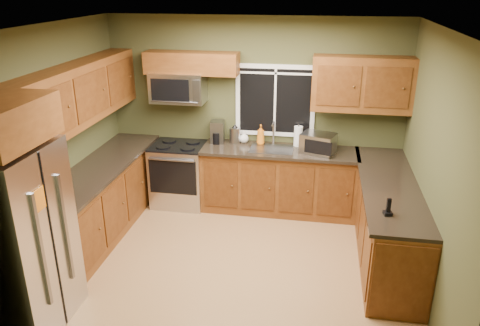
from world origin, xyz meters
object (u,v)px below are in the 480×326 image
(refrigerator, at_px, (18,241))
(coffee_maker, at_px, (217,132))
(toaster_oven, at_px, (318,143))
(paper_towel_roll, at_px, (298,136))
(kettle, at_px, (235,134))
(soap_bottle_c, at_px, (244,137))
(soap_bottle_a, at_px, (261,135))
(range, at_px, (180,174))
(microwave, at_px, (178,87))
(cordless_phone, at_px, (388,210))

(refrigerator, height_order, coffee_maker, refrigerator)
(toaster_oven, bearing_deg, paper_towel_roll, 138.33)
(kettle, distance_m, soap_bottle_c, 0.14)
(soap_bottle_a, bearing_deg, soap_bottle_c, 172.62)
(refrigerator, xyz_separation_m, kettle, (1.49, 2.95, 0.17))
(refrigerator, xyz_separation_m, toaster_oven, (2.67, 2.73, 0.18))
(kettle, xyz_separation_m, paper_towel_roll, (0.90, 0.03, 0.01))
(kettle, bearing_deg, paper_towel_roll, 1.91)
(toaster_oven, bearing_deg, refrigerator, -134.40)
(coffee_maker, xyz_separation_m, kettle, (0.26, 0.01, -0.02))
(range, xyz_separation_m, paper_towel_roll, (1.70, 0.21, 0.61))
(kettle, xyz_separation_m, soap_bottle_c, (0.12, 0.04, -0.04))
(paper_towel_roll, bearing_deg, toaster_oven, -41.67)
(microwave, height_order, soap_bottle_c, microwave)
(paper_towel_roll, bearing_deg, soap_bottle_a, -177.57)
(paper_towel_roll, xyz_separation_m, cordless_phone, (1.01, -1.95, -0.09))
(refrigerator, height_order, soap_bottle_a, refrigerator)
(microwave, relative_size, coffee_maker, 2.42)
(kettle, height_order, paper_towel_roll, paper_towel_roll)
(coffee_maker, relative_size, paper_towel_roll, 1.00)
(microwave, distance_m, cordless_phone, 3.38)
(refrigerator, height_order, kettle, refrigerator)
(refrigerator, relative_size, soap_bottle_a, 6.28)
(microwave, bearing_deg, kettle, 3.17)
(microwave, relative_size, soap_bottle_a, 2.65)
(kettle, bearing_deg, toaster_oven, -10.61)
(refrigerator, distance_m, cordless_phone, 3.55)
(cordless_phone, bearing_deg, range, 147.31)
(paper_towel_roll, distance_m, soap_bottle_a, 0.53)
(soap_bottle_c, relative_size, cordless_phone, 0.94)
(refrigerator, distance_m, toaster_oven, 3.82)
(toaster_oven, distance_m, kettle, 1.21)
(refrigerator, relative_size, soap_bottle_c, 10.52)
(soap_bottle_a, bearing_deg, refrigerator, -122.15)
(coffee_maker, bearing_deg, paper_towel_roll, 2.06)
(paper_towel_roll, relative_size, soap_bottle_a, 1.10)
(kettle, height_order, soap_bottle_c, kettle)
(kettle, xyz_separation_m, soap_bottle_a, (0.37, 0.01, 0.01))
(range, height_order, paper_towel_roll, paper_towel_roll)
(refrigerator, height_order, cordless_phone, refrigerator)
(toaster_oven, xyz_separation_m, soap_bottle_c, (-1.06, 0.26, -0.05))
(refrigerator, height_order, toaster_oven, refrigerator)
(soap_bottle_a, relative_size, cordless_phone, 1.58)
(cordless_phone, bearing_deg, soap_bottle_c, 132.38)
(coffee_maker, xyz_separation_m, soap_bottle_c, (0.38, 0.05, -0.06))
(range, relative_size, soap_bottle_c, 5.48)
(coffee_maker, height_order, paper_towel_roll, paper_towel_roll)
(coffee_maker, bearing_deg, microwave, -176.57)
(microwave, bearing_deg, soap_bottle_c, 5.19)
(refrigerator, bearing_deg, microwave, 76.66)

